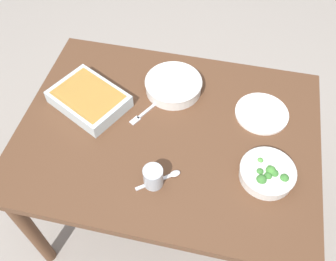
# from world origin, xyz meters

# --- Properties ---
(ground_plane) EXTENTS (6.00, 6.00, 0.00)m
(ground_plane) POSITION_xyz_m (0.00, 0.00, 0.00)
(ground_plane) COLOR #9E9389
(dining_table) EXTENTS (1.20, 0.90, 0.74)m
(dining_table) POSITION_xyz_m (0.00, 0.00, 0.65)
(dining_table) COLOR brown
(dining_table) RESTS_ON ground_plane
(stew_bowl) EXTENTS (0.25, 0.25, 0.06)m
(stew_bowl) POSITION_xyz_m (0.03, -0.22, 0.77)
(stew_bowl) COLOR silver
(stew_bowl) RESTS_ON dining_table
(broccoli_bowl) EXTENTS (0.20, 0.20, 0.07)m
(broccoli_bowl) POSITION_xyz_m (-0.40, 0.13, 0.77)
(broccoli_bowl) COLOR silver
(broccoli_bowl) RESTS_ON dining_table
(baking_dish) EXTENTS (0.37, 0.33, 0.06)m
(baking_dish) POSITION_xyz_m (0.35, -0.07, 0.77)
(baking_dish) COLOR silver
(baking_dish) RESTS_ON dining_table
(drink_cup) EXTENTS (0.07, 0.07, 0.08)m
(drink_cup) POSITION_xyz_m (-0.00, 0.24, 0.78)
(drink_cup) COLOR #B2BCC6
(drink_cup) RESTS_ON dining_table
(side_plate) EXTENTS (0.22, 0.22, 0.01)m
(side_plate) POSITION_xyz_m (-0.36, -0.17, 0.75)
(side_plate) COLOR white
(side_plate) RESTS_ON dining_table
(spoon_by_stew) EXTENTS (0.10, 0.16, 0.01)m
(spoon_by_stew) POSITION_xyz_m (0.01, -0.18, 0.74)
(spoon_by_stew) COLOR silver
(spoon_by_stew) RESTS_ON dining_table
(spoon_by_broccoli) EXTENTS (0.14, 0.13, 0.01)m
(spoon_by_broccoli) POSITION_xyz_m (-0.36, 0.10, 0.74)
(spoon_by_broccoli) COLOR silver
(spoon_by_broccoli) RESTS_ON dining_table
(spoon_spare) EXTENTS (0.15, 0.12, 0.01)m
(spoon_spare) POSITION_xyz_m (-0.04, 0.22, 0.74)
(spoon_spare) COLOR silver
(spoon_spare) RESTS_ON dining_table
(fork_on_table) EXTENTS (0.10, 0.16, 0.01)m
(fork_on_table) POSITION_xyz_m (0.12, -0.06, 0.74)
(fork_on_table) COLOR silver
(fork_on_table) RESTS_ON dining_table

